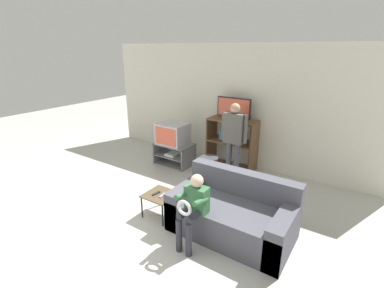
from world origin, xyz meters
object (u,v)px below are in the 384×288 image
Objects in this scene: television_flat at (234,109)px; remote_control_black at (156,193)px; person_standing_adult at (234,135)px; media_shelf at (232,143)px; remote_control_white at (163,195)px; person_seated_child at (193,205)px; couch at (233,214)px; tv_stand at (174,154)px; folding_stool at (209,164)px; snack_table at (160,197)px; television_main at (173,134)px.

television_flat is 2.53m from remote_control_black.
person_standing_adult is (0.29, -0.56, -0.37)m from television_flat.
media_shelf is 1.45× the size of television_flat.
remote_control_white is 0.81m from person_seated_child.
media_shelf is 0.65× the size of couch.
person_standing_adult is (1.43, 0.01, 0.69)m from tv_stand.
couch is 1.08× the size of person_standing_adult.
person_standing_adult is (0.15, 0.67, 0.40)m from folding_stool.
snack_table is (1.07, -1.76, 0.09)m from tv_stand.
folding_stool reaches higher than remote_control_black.
remote_control_black is 0.92m from person_seated_child.
folding_stool is 1.14m from remote_control_white.
person_standing_adult is at bearing 85.16° from remote_control_black.
television_main is 0.38× the size of couch.
remote_control_white is at bearing -17.53° from snack_table.
person_standing_adult reaches higher than remote_control_white.
folding_stool is 1.27m from couch.
media_shelf is at bearing -74.60° from television_flat.
television_flat is at bearing 96.58° from folding_stool.
media_shelf is 2.69m from person_seated_child.
media_shelf is at bearing 105.57° from person_seated_child.
remote_control_black is 1.00× the size of remote_control_white.
media_shelf reaches higher than remote_control_black.
remote_control_black is at bearing -153.61° from snack_table.
person_seated_child is at bearing -8.62° from remote_control_black.
folding_stool is 1.44× the size of snack_table.
media_shelf reaches higher than person_seated_child.
person_seated_child is at bearing -47.20° from television_main.
media_shelf is 2.35× the size of snack_table.
remote_control_black is at bearing -103.22° from folding_stool.
media_shelf is at bearing 83.94° from remote_control_white.
television_flat reaches higher than couch.
couch is at bearing -34.76° from tv_stand.
remote_control_black is (-0.13, -2.33, -0.17)m from media_shelf.
media_shelf is 2.34m from remote_control_black.
television_main is 0.41× the size of person_standing_adult.
person_standing_adult reaches higher than television_main.
person_seated_child is (0.85, -0.26, 0.22)m from remote_control_black.
couch is at bearing 21.18° from remote_control_black.
couch is at bearing 58.95° from person_seated_child.
remote_control_white is (-0.01, -2.32, -0.17)m from media_shelf.
remote_control_white is 1.09m from couch.
person_seated_child is (-0.32, -0.53, 0.31)m from couch.
snack_table is at bearing -167.70° from couch.
tv_stand is at bearing 116.77° from remote_control_white.
person_standing_adult is 1.55× the size of person_seated_child.
television_main is at bearing 121.96° from snack_table.
couch is (1.05, 0.26, -0.09)m from remote_control_white.
remote_control_white is at bearing -165.94° from couch.
television_main is 0.84× the size of television_flat.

